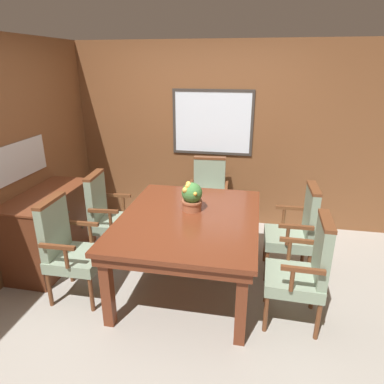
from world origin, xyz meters
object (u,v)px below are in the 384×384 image
object	(u,v)px
chair_left_near	(68,246)
sideboard_cabinet	(51,228)
chair_head_far	(208,194)
chair_right_far	(297,229)
potted_plant	(192,196)
chair_right_near	(304,269)
dining_table	(189,225)
chair_left_far	(108,213)

from	to	relation	value
chair_left_near	sideboard_cabinet	xyz separation A→B (m)	(-0.53, 0.52, -0.12)
chair_head_far	chair_right_far	distance (m)	1.35
chair_left_near	potted_plant	world-z (taller)	potted_plant
chair_right_near	potted_plant	xyz separation A→B (m)	(-1.07, 0.53, 0.37)
dining_table	potted_plant	world-z (taller)	potted_plant
dining_table	chair_left_near	world-z (taller)	chair_left_near
chair_left_far	chair_right_far	bearing A→B (deg)	-94.32
chair_right_near	chair_right_far	bearing A→B (deg)	-178.74
chair_left_near	chair_right_near	distance (m)	2.16
chair_head_far	sideboard_cabinet	world-z (taller)	chair_head_far
dining_table	chair_right_far	size ratio (longest dim) A/B	1.65
chair_head_far	potted_plant	world-z (taller)	potted_plant
chair_head_far	chair_left_near	world-z (taller)	same
chair_right_far	chair_right_near	distance (m)	0.76
dining_table	chair_right_far	distance (m)	1.15
chair_right_far	chair_left_near	bearing A→B (deg)	-71.03
chair_right_far	sideboard_cabinet	world-z (taller)	chair_right_far
chair_left_far	chair_left_near	bearing A→B (deg)	171.84
chair_left_far	chair_right_far	xyz separation A→B (m)	(2.11, 0.00, 0.00)
chair_head_far	chair_left_near	xyz separation A→B (m)	(-1.11, -1.63, 0.00)
dining_table	chair_right_near	distance (m)	1.14
chair_left_far	sideboard_cabinet	world-z (taller)	chair_left_far
potted_plant	chair_left_far	bearing A→B (deg)	167.78
potted_plant	dining_table	bearing A→B (deg)	-88.94
chair_right_near	chair_left_far	bearing A→B (deg)	-108.06
chair_left_far	chair_head_far	bearing A→B (deg)	-55.73
dining_table	sideboard_cabinet	distance (m)	1.64
sideboard_cabinet	chair_right_near	bearing A→B (deg)	-10.25
chair_right_near	potted_plant	distance (m)	1.25
chair_right_far	potted_plant	xyz separation A→B (m)	(-1.08, -0.23, 0.37)
chair_head_far	potted_plant	size ratio (longest dim) A/B	3.34
chair_left_far	potted_plant	size ratio (longest dim) A/B	3.34
chair_right_near	sideboard_cabinet	bearing A→B (deg)	-98.63
chair_left_near	chair_left_far	xyz separation A→B (m)	(0.05, 0.79, 0.00)
sideboard_cabinet	dining_table	bearing A→B (deg)	-4.10
chair_left_near	chair_right_far	size ratio (longest dim) A/B	1.00
dining_table	chair_head_far	xyz separation A→B (m)	(0.02, 1.23, -0.13)
chair_left_far	chair_right_far	size ratio (longest dim) A/B	1.00
potted_plant	chair_left_near	bearing A→B (deg)	-152.53
dining_table	chair_left_near	bearing A→B (deg)	-159.57
chair_head_far	chair_left_near	bearing A→B (deg)	-127.15
chair_right_near	chair_head_far	bearing A→B (deg)	-144.97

